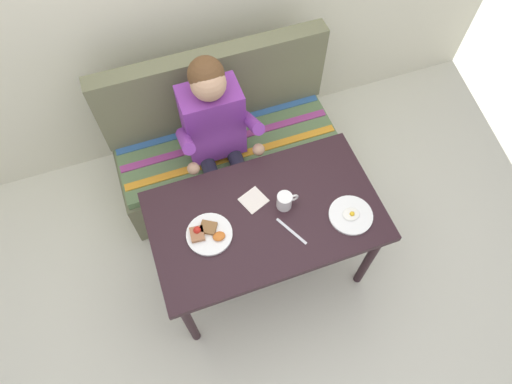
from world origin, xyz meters
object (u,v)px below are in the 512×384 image
Objects in this scene: plate_breakfast at (208,233)px; knife at (291,231)px; napkin at (254,200)px; couch at (226,147)px; coffee_mug at (285,201)px; table at (265,222)px; plate_eggs at (351,215)px; person at (216,132)px.

plate_breakfast reaches higher than knife.
napkin reaches higher than knife.
couch reaches higher than coffee_mug.
table is 0.14m from napkin.
couch reaches higher than napkin.
couch is 6.16× the size of plate_breakfast.
knife is at bearing 176.45° from plate_eggs.
plate_eggs is 0.51m from napkin.
person is at bearing 109.01° from coffee_mug.
coffee_mug is 0.96× the size of napkin.
person reaches higher than couch.
coffee_mug reaches higher than knife.
plate_eggs is 1.93× the size of coffee_mug.
couch is (0.00, 0.76, -0.32)m from table.
plate_breakfast is 0.42m from knife.
person is at bearing 96.38° from napkin.
coffee_mug is (0.11, -0.75, 0.45)m from couch.
person reaches higher than knife.
table is 0.60m from person.
napkin is at bearing -83.62° from person.
coffee_mug reaches higher than plate_breakfast.
plate_breakfast is at bearing -158.66° from napkin.
person is 9.83× the size of napkin.
plate_eggs reaches higher than table.
knife is at bearing -62.57° from napkin.
plate_breakfast is (-0.31, -0.01, 0.10)m from table.
couch is at bearing 98.45° from coffee_mug.
coffee_mug is at bearing -29.86° from napkin.
table is 0.18m from knife.
plate_eggs is at bearing -20.39° from table.
napkin is (-0.03, -0.66, 0.40)m from couch.
person is 0.49m from napkin.
person is 0.64m from plate_breakfast.
napkin is at bearing 107.20° from table.
coffee_mug is at bearing 9.87° from table.
plate_breakfast is 1.90× the size of napkin.
couch is 7.20× the size of knife.
person is at bearing 76.97° from knife.
person is 6.06× the size of knife.
couch is at bearing 90.00° from table.
table is 10.17× the size of coffee_mug.
table is at bearing -72.80° from napkin.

